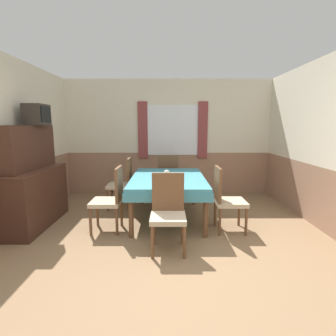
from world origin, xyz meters
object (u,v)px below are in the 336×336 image
Objects in this scene: chair_right_near at (226,197)px; tv at (37,115)px; chair_head_window at (168,176)px; vase at (167,173)px; chair_left_near at (111,197)px; chair_head_near at (168,210)px; dining_table at (168,183)px; chair_left_far at (123,182)px; sideboard at (34,184)px.

chair_right_near is 2.46× the size of tv.
chair_head_window is at bearing 32.43° from tv.
chair_right_near is 9.29× the size of vase.
vase is at bearing 6.80° from tv.
chair_head_window reaches higher than vase.
chair_left_near is 1.00× the size of chair_head_near.
dining_table is 1.02m from chair_left_far.
dining_table is 2.13m from sideboard.
chair_right_near and chair_head_near have the same top height.
chair_head_window is 2.46× the size of tv.
chair_head_window is at bearing 90.00° from dining_table.
sideboard is at bearing -106.17° from tv.
tv reaches higher than dining_table.
vase is at bearing -91.37° from chair_head_window.
tv reaches higher than chair_left_far.
dining_table is at bearing -122.43° from chair_right_near.
chair_head_window is (-0.86, 1.68, 0.00)m from chair_right_near.
tv is at bearing -175.34° from dining_table.
chair_right_near reaches higher than vase.
chair_left_far and chair_left_near have the same top height.
chair_head_near reaches higher than vase.
chair_head_near is 1.24m from vase.
chair_head_window is at bearing -55.40° from chair_left_far.
tv is at bearing 73.83° from sideboard.
tv is (-1.19, -0.71, 1.22)m from chair_left_far.
chair_left_near is 1.00× the size of chair_head_window.
sideboard is at bearing -20.94° from chair_head_near.
chair_right_near is at bearing -35.05° from vase.
sideboard is 2.12m from vase.
chair_left_far and chair_right_near have the same top height.
tv is at bearing 120.80° from chair_left_far.
tv reaches higher than sideboard.
dining_table is at bearing -57.57° from chair_left_near.
chair_left_near and chair_head_window have the same top height.
chair_head_near is 2.58m from tv.
chair_left_far is at bearing 147.57° from dining_table.
chair_head_near is 2.25m from sideboard.
chair_right_near is at bearing -90.00° from chair_left_near.
sideboard is 15.05× the size of vase.
chair_left_far is 1.00× the size of chair_left_near.
chair_left_near is (-0.86, -0.54, -0.10)m from dining_table.
chair_right_near is (1.71, -1.09, 0.00)m from chair_left_far.
tv reaches higher than chair_head_near.
chair_head_window is (-0.00, 1.14, -0.10)m from dining_table.
chair_left_near is at bearing -147.57° from dining_table.
chair_left_near is at bearing -143.34° from vase.
dining_table is 1.14× the size of sideboard.
dining_table is 1.84× the size of chair_left_far.
sideboard is (-1.24, 0.21, 0.15)m from chair_left_near.
dining_table is 1.84× the size of chair_head_near.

